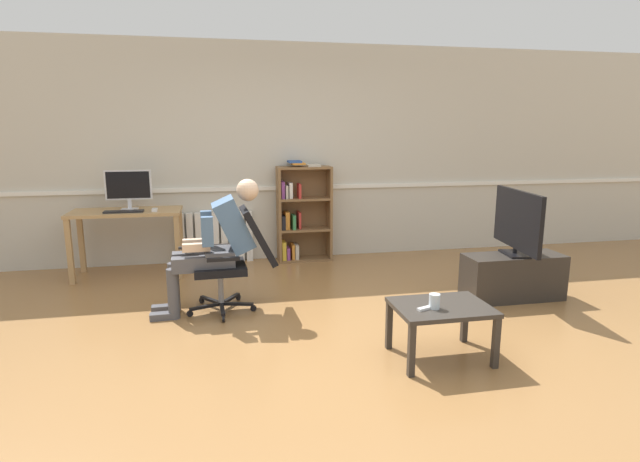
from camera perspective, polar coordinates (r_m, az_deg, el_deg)
The scene contains 15 objects.
ground_plane at distance 4.15m, azimuth 0.32°, elevation -11.93°, with size 18.00×18.00×0.00m, color olive.
back_wall at distance 6.43m, azimuth -4.57°, elevation 8.78°, with size 12.00×0.13×2.70m.
computer_desk at distance 6.06m, azimuth -21.18°, elevation 1.07°, with size 1.20×0.56×0.76m.
imac_monitor at distance 6.07m, azimuth -21.01°, elevation 4.74°, with size 0.51×0.14×0.45m.
keyboard at distance 5.90m, azimuth -21.47°, elevation 2.08°, with size 0.42×0.12×0.02m, color black.
computer_mouse at distance 5.87m, azimuth -18.33°, elevation 2.31°, with size 0.06×0.10×0.03m, color white.
bookshelf at distance 6.34m, azimuth -2.25°, elevation 1.93°, with size 0.68×0.29×1.27m.
radiator at distance 6.41m, azimuth -11.78°, elevation -0.72°, with size 0.91×0.08×0.64m.
office_chair at distance 4.65m, azimuth -9.42°, elevation -2.73°, with size 0.83×0.62×0.96m.
person_seated at distance 4.61m, azimuth -11.80°, elevation -1.28°, with size 1.01×0.40×1.22m.
tv_stand at distance 5.31m, azimuth 21.13°, elevation -4.89°, with size 0.97×0.37×0.45m.
tv_screen at distance 5.19m, azimuth 21.59°, elevation 1.02°, with size 0.24×0.95×0.63m.
coffee_table at distance 3.77m, azimuth 13.65°, elevation -9.03°, with size 0.69×0.52×0.41m.
drinking_glass at distance 3.66m, azimuth 12.93°, elevation -7.81°, with size 0.08×0.08×0.11m, color silver.
spare_remote at distance 3.65m, azimuth 12.05°, elevation -8.58°, with size 0.04×0.15×0.02m, color white.
Camera 1 is at (-0.78, -3.73, 1.66)m, focal length 28.06 mm.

